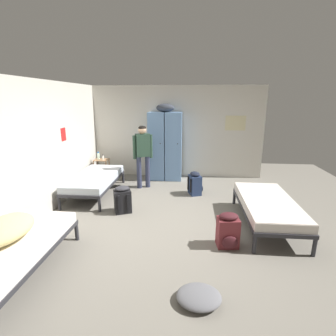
{
  "coord_description": "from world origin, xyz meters",
  "views": [
    {
      "loc": [
        0.41,
        -4.3,
        2.21
      ],
      "look_at": [
        0.0,
        0.29,
        0.95
      ],
      "focal_mm": 27.35,
      "sensor_mm": 36.0,
      "label": 1
    }
  ],
  "objects_px": {
    "lotion_bottle": "(103,158)",
    "backpack_navy": "(195,184)",
    "clothes_pile_grey": "(199,297)",
    "bed_left_front": "(10,250)",
    "backpack_black": "(123,200)",
    "backpack_maroon": "(228,231)",
    "bedding_heap": "(5,229)",
    "bed_right": "(268,205)",
    "bed_left_rear": "(95,179)",
    "locker_bank": "(165,145)",
    "person_traveler": "(143,151)",
    "water_bottle": "(98,156)",
    "shelf_unit": "(102,167)"
  },
  "relations": [
    {
      "from": "lotion_bottle",
      "to": "backpack_navy",
      "type": "distance_m",
      "value": 2.7
    },
    {
      "from": "lotion_bottle",
      "to": "backpack_navy",
      "type": "xyz_separation_m",
      "value": [
        2.52,
        -0.89,
        -0.38
      ]
    },
    {
      "from": "lotion_bottle",
      "to": "clothes_pile_grey",
      "type": "relative_size",
      "value": 0.29
    },
    {
      "from": "bed_left_front",
      "to": "backpack_black",
      "type": "height_order",
      "value": "backpack_black"
    },
    {
      "from": "backpack_navy",
      "to": "backpack_maroon",
      "type": "bearing_deg",
      "value": -77.93
    },
    {
      "from": "backpack_maroon",
      "to": "backpack_black",
      "type": "relative_size",
      "value": 1.0
    },
    {
      "from": "backpack_maroon",
      "to": "backpack_navy",
      "type": "bearing_deg",
      "value": 102.07
    },
    {
      "from": "bedding_heap",
      "to": "bed_right",
      "type": "bearing_deg",
      "value": 23.89
    },
    {
      "from": "bedding_heap",
      "to": "backpack_maroon",
      "type": "height_order",
      "value": "bedding_heap"
    },
    {
      "from": "bed_left_rear",
      "to": "backpack_maroon",
      "type": "xyz_separation_m",
      "value": [
        2.81,
        -1.95,
        -0.12
      ]
    },
    {
      "from": "backpack_navy",
      "to": "backpack_black",
      "type": "height_order",
      "value": "same"
    },
    {
      "from": "backpack_navy",
      "to": "clothes_pile_grey",
      "type": "distance_m",
      "value": 3.36
    },
    {
      "from": "bed_left_rear",
      "to": "bedding_heap",
      "type": "bearing_deg",
      "value": -91.93
    },
    {
      "from": "backpack_black",
      "to": "clothes_pile_grey",
      "type": "height_order",
      "value": "backpack_black"
    },
    {
      "from": "locker_bank",
      "to": "backpack_black",
      "type": "distance_m",
      "value": 2.47
    },
    {
      "from": "bed_right",
      "to": "bed_left_front",
      "type": "xyz_separation_m",
      "value": [
        -3.59,
        -1.72,
        0.0
      ]
    },
    {
      "from": "person_traveler",
      "to": "water_bottle",
      "type": "bearing_deg",
      "value": 156.7
    },
    {
      "from": "person_traveler",
      "to": "backpack_maroon",
      "type": "xyz_separation_m",
      "value": [
        1.77,
        -2.55,
        -0.69
      ]
    },
    {
      "from": "locker_bank",
      "to": "clothes_pile_grey",
      "type": "height_order",
      "value": "locker_bank"
    },
    {
      "from": "person_traveler",
      "to": "bedding_heap",
      "type": "bearing_deg",
      "value": -108.29
    },
    {
      "from": "water_bottle",
      "to": "backpack_navy",
      "type": "height_order",
      "value": "water_bottle"
    },
    {
      "from": "shelf_unit",
      "to": "clothes_pile_grey",
      "type": "distance_m",
      "value": 5.02
    },
    {
      "from": "bed_right",
      "to": "clothes_pile_grey",
      "type": "height_order",
      "value": "bed_right"
    },
    {
      "from": "backpack_maroon",
      "to": "backpack_navy",
      "type": "distance_m",
      "value": 2.24
    },
    {
      "from": "lotion_bottle",
      "to": "backpack_navy",
      "type": "relative_size",
      "value": 0.27
    },
    {
      "from": "bedding_heap",
      "to": "backpack_maroon",
      "type": "xyz_separation_m",
      "value": [
        2.9,
        0.87,
        -0.36
      ]
    },
    {
      "from": "bed_left_rear",
      "to": "backpack_black",
      "type": "bearing_deg",
      "value": -44.92
    },
    {
      "from": "lotion_bottle",
      "to": "backpack_maroon",
      "type": "relative_size",
      "value": 0.27
    },
    {
      "from": "backpack_navy",
      "to": "clothes_pile_grey",
      "type": "xyz_separation_m",
      "value": [
        0.0,
        -3.36,
        -0.19
      ]
    },
    {
      "from": "bed_right",
      "to": "water_bottle",
      "type": "distance_m",
      "value": 4.6
    },
    {
      "from": "clothes_pile_grey",
      "to": "shelf_unit",
      "type": "bearing_deg",
      "value": 121.13
    },
    {
      "from": "lotion_bottle",
      "to": "clothes_pile_grey",
      "type": "height_order",
      "value": "lotion_bottle"
    },
    {
      "from": "bed_right",
      "to": "clothes_pile_grey",
      "type": "relative_size",
      "value": 3.74
    },
    {
      "from": "person_traveler",
      "to": "backpack_maroon",
      "type": "distance_m",
      "value": 3.18
    },
    {
      "from": "water_bottle",
      "to": "backpack_maroon",
      "type": "bearing_deg",
      "value": -45.05
    },
    {
      "from": "shelf_unit",
      "to": "bed_left_front",
      "type": "height_order",
      "value": "shelf_unit"
    },
    {
      "from": "water_bottle",
      "to": "clothes_pile_grey",
      "type": "height_order",
      "value": "water_bottle"
    },
    {
      "from": "bedding_heap",
      "to": "water_bottle",
      "type": "height_order",
      "value": "water_bottle"
    },
    {
      "from": "locker_bank",
      "to": "bed_left_rear",
      "type": "xyz_separation_m",
      "value": [
        -1.51,
        -1.4,
        -0.59
      ]
    },
    {
      "from": "locker_bank",
      "to": "backpack_maroon",
      "type": "xyz_separation_m",
      "value": [
        1.29,
        -3.35,
        -0.71
      ]
    },
    {
      "from": "bedding_heap",
      "to": "lotion_bottle",
      "type": "height_order",
      "value": "bedding_heap"
    },
    {
      "from": "shelf_unit",
      "to": "backpack_navy",
      "type": "distance_m",
      "value": 2.75
    },
    {
      "from": "person_traveler",
      "to": "clothes_pile_grey",
      "type": "height_order",
      "value": "person_traveler"
    },
    {
      "from": "bed_left_front",
      "to": "person_traveler",
      "type": "xyz_separation_m",
      "value": [
        1.04,
        3.5,
        0.57
      ]
    },
    {
      "from": "bed_left_rear",
      "to": "water_bottle",
      "type": "relative_size",
      "value": 9.01
    },
    {
      "from": "backpack_black",
      "to": "backpack_maroon",
      "type": "bearing_deg",
      "value": -29.03
    },
    {
      "from": "lotion_bottle",
      "to": "backpack_navy",
      "type": "bearing_deg",
      "value": -19.5
    },
    {
      "from": "backpack_navy",
      "to": "backpack_black",
      "type": "distance_m",
      "value": 1.84
    },
    {
      "from": "bed_right",
      "to": "lotion_bottle",
      "type": "height_order",
      "value": "lotion_bottle"
    },
    {
      "from": "lotion_bottle",
      "to": "locker_bank",
      "type": "bearing_deg",
      "value": 9.02
    }
  ]
}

